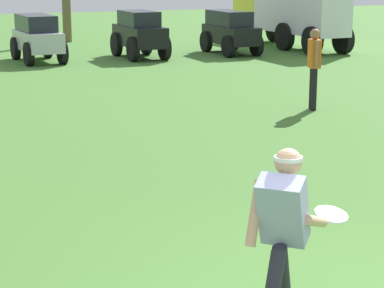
# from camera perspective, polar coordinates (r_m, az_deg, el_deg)

# --- Properties ---
(frisbee_thrower) EXTENTS (0.96, 0.72, 1.42)m
(frisbee_thrower) POSITION_cam_1_polar(r_m,az_deg,el_deg) (5.64, 6.89, -6.72)
(frisbee_thrower) COLOR #23232D
(frisbee_thrower) RESTS_ON ground_plane
(frisbee_in_flight) EXTENTS (0.34, 0.34, 0.09)m
(frisbee_in_flight) POSITION_cam_1_polar(r_m,az_deg,el_deg) (6.34, 10.56, -5.32)
(frisbee_in_flight) COLOR white
(teammate_near_sideline) EXTENTS (0.30, 0.49, 1.56)m
(teammate_near_sideline) POSITION_cam_1_polar(r_m,az_deg,el_deg) (14.58, 9.29, 6.23)
(teammate_near_sideline) COLOR black
(teammate_near_sideline) RESTS_ON ground_plane
(parked_car_slot_d) EXTENTS (1.28, 2.45, 1.34)m
(parked_car_slot_d) POSITION_cam_1_polar(r_m,az_deg,el_deg) (22.27, -11.70, 8.02)
(parked_car_slot_d) COLOR #B7BABF
(parked_car_slot_d) RESTS_ON ground_plane
(parked_car_slot_e) EXTENTS (1.23, 2.38, 1.40)m
(parked_car_slot_e) POSITION_cam_1_polar(r_m,az_deg,el_deg) (22.76, -4.02, 8.43)
(parked_car_slot_e) COLOR black
(parked_car_slot_e) RESTS_ON ground_plane
(parked_car_slot_f) EXTENTS (1.17, 2.41, 1.34)m
(parked_car_slot_f) POSITION_cam_1_polar(r_m,az_deg,el_deg) (23.82, 2.93, 8.62)
(parked_car_slot_f) COLOR black
(parked_car_slot_f) RESTS_ON ground_plane
(box_truck) EXTENTS (1.61, 5.95, 2.20)m
(box_truck) POSITION_cam_1_polar(r_m,az_deg,el_deg) (25.69, 7.55, 10.02)
(box_truck) COLOR yellow
(box_truck) RESTS_ON ground_plane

